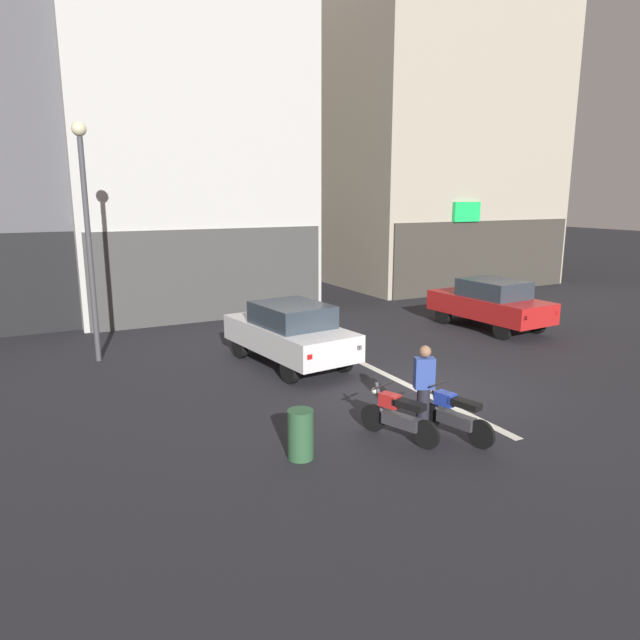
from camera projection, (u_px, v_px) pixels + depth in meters
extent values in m
plane|color=#232328|center=(419.00, 391.00, 12.95)|extent=(120.00, 120.00, 0.00)
cube|color=silver|center=(304.00, 334.00, 18.15)|extent=(0.20, 18.00, 0.01)
cube|color=silver|center=(176.00, 160.00, 22.79)|extent=(8.56, 8.74, 11.37)
cube|color=#454543|center=(213.00, 275.00, 19.83)|extent=(8.22, 0.10, 3.20)
cube|color=#B2A893|center=(435.00, 107.00, 27.95)|extent=(10.43, 7.99, 17.11)
cube|color=#3E3A33|center=(485.00, 256.00, 25.93)|extent=(10.01, 0.10, 3.20)
cube|color=#1EE566|center=(467.00, 212.00, 24.86)|extent=(1.41, 0.16, 0.85)
cylinder|color=black|center=(240.00, 346.00, 15.50)|extent=(0.26, 0.66, 0.64)
cylinder|color=black|center=(289.00, 338.00, 16.35)|extent=(0.26, 0.66, 0.64)
cylinder|color=black|center=(290.00, 370.00, 13.40)|extent=(0.26, 0.66, 0.64)
cylinder|color=black|center=(343.00, 360.00, 14.26)|extent=(0.26, 0.66, 0.64)
cube|color=silver|center=(289.00, 337.00, 14.79)|extent=(2.24, 4.28, 0.66)
cube|color=#2D3842|center=(292.00, 315.00, 14.53)|extent=(1.77, 2.14, 0.56)
cube|color=red|center=(309.00, 357.00, 12.76)|extent=(0.15, 0.08, 0.12)
cube|color=red|center=(359.00, 348.00, 13.53)|extent=(0.15, 0.08, 0.12)
cylinder|color=black|center=(443.00, 315.00, 19.61)|extent=(0.22, 0.65, 0.64)
cylinder|color=black|center=(476.00, 310.00, 20.39)|extent=(0.22, 0.65, 0.64)
cylinder|color=black|center=(503.00, 329.00, 17.43)|extent=(0.22, 0.65, 0.64)
cylinder|color=black|center=(536.00, 324.00, 18.21)|extent=(0.22, 0.65, 0.64)
cube|color=red|center=(489.00, 306.00, 18.82)|extent=(2.02, 4.20, 0.66)
cube|color=#2D3842|center=(494.00, 289.00, 18.56)|extent=(1.67, 2.06, 0.56)
cube|color=red|center=(525.00, 318.00, 16.76)|extent=(0.14, 0.07, 0.12)
cube|color=red|center=(556.00, 313.00, 17.47)|extent=(0.14, 0.07, 0.12)
cylinder|color=black|center=(298.00, 292.00, 24.19)|extent=(0.19, 0.64, 0.64)
cylinder|color=black|center=(264.00, 295.00, 23.51)|extent=(0.19, 0.64, 0.64)
cylinder|color=black|center=(275.00, 284.00, 26.46)|extent=(0.19, 0.64, 0.64)
cylinder|color=black|center=(243.00, 286.00, 25.78)|extent=(0.19, 0.64, 0.64)
cube|color=slate|center=(269.00, 279.00, 24.90)|extent=(1.81, 4.12, 0.66)
cube|color=#2D3842|center=(268.00, 265.00, 24.90)|extent=(1.57, 1.99, 0.56)
cube|color=red|center=(267.00, 271.00, 26.96)|extent=(0.14, 0.06, 0.12)
cube|color=red|center=(239.00, 273.00, 26.34)|extent=(0.14, 0.06, 0.12)
cylinder|color=#47474C|center=(90.00, 253.00, 14.67)|extent=(0.14, 0.14, 5.74)
sphere|color=beige|center=(79.00, 129.00, 14.01)|extent=(0.36, 0.36, 0.36)
cylinder|color=black|center=(373.00, 418.00, 10.68)|extent=(0.25, 0.51, 0.52)
cylinder|color=black|center=(426.00, 435.00, 9.93)|extent=(0.25, 0.51, 0.52)
cube|color=#38383D|center=(401.00, 421.00, 10.25)|extent=(0.45, 0.76, 0.22)
cube|color=black|center=(409.00, 405.00, 10.08)|extent=(0.42, 0.64, 0.12)
cube|color=red|center=(390.00, 400.00, 10.35)|extent=(0.33, 0.41, 0.24)
cylinder|color=#4C4C51|center=(380.00, 401.00, 10.51)|extent=(0.15, 0.25, 0.70)
cylinder|color=black|center=(384.00, 385.00, 10.39)|extent=(0.53, 0.23, 0.04)
sphere|color=silver|center=(374.00, 391.00, 10.55)|extent=(0.12, 0.12, 0.12)
cylinder|color=black|center=(428.00, 416.00, 10.79)|extent=(0.20, 0.52, 0.52)
cylinder|color=black|center=(481.00, 434.00, 9.95)|extent=(0.20, 0.52, 0.52)
cube|color=#38383D|center=(456.00, 420.00, 10.31)|extent=(0.38, 0.76, 0.22)
cube|color=black|center=(465.00, 404.00, 10.12)|extent=(0.36, 0.64, 0.12)
cube|color=#233DB7|center=(445.00, 399.00, 10.42)|extent=(0.30, 0.40, 0.24)
cylinder|color=#4C4C51|center=(435.00, 399.00, 10.60)|extent=(0.13, 0.25, 0.70)
cylinder|color=black|center=(440.00, 384.00, 10.47)|extent=(0.54, 0.17, 0.04)
sphere|color=silver|center=(430.00, 389.00, 10.65)|extent=(0.12, 0.12, 0.12)
cylinder|color=#23232D|center=(423.00, 410.00, 10.60)|extent=(0.24, 0.24, 0.86)
cube|color=#334CA5|center=(424.00, 373.00, 10.45)|extent=(0.42, 0.34, 0.58)
sphere|color=#9E7051|center=(425.00, 352.00, 10.36)|extent=(0.22, 0.22, 0.22)
cylinder|color=#2D5938|center=(301.00, 434.00, 9.55)|extent=(0.44, 0.44, 0.85)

